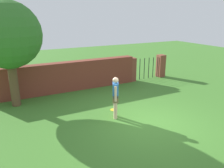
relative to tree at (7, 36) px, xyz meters
The scene contains 6 objects.
ground_plane 6.56m from the tree, 44.86° to the right, with size 40.00×40.00×0.00m, color #3D7528.
brick_wall 3.58m from the tree, 18.72° to the left, with size 7.57×0.50×1.53m, color brown.
tree is the anchor object (origin of this frame).
person 4.99m from the tree, 43.18° to the right, with size 0.36×0.49×1.62m.
fence_gate 8.01m from the tree, ahead, with size 2.65×0.44×1.40m.
frisbee_yellow 5.26m from the tree, 34.46° to the right, with size 0.27×0.27×0.02m, color yellow.
Camera 1 is at (-4.64, -6.00, 3.85)m, focal length 36.05 mm.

